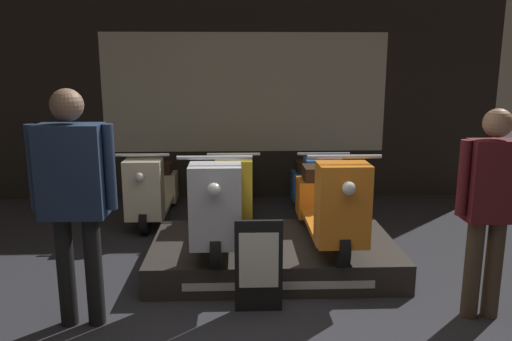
% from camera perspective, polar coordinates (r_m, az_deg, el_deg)
% --- Properties ---
extents(ground_plane, '(30.00, 30.00, 0.00)m').
position_cam_1_polar(ground_plane, '(3.84, -0.17, -18.74)').
color(ground_plane, '#2D2D33').
extents(shop_wall_back, '(7.42, 0.09, 3.20)m').
position_cam_1_polar(shop_wall_back, '(7.31, -1.30, 9.24)').
color(shop_wall_back, '#28231E').
rests_on(shop_wall_back, ground_plane).
extents(display_platform, '(2.34, 1.36, 0.28)m').
position_cam_1_polar(display_platform, '(4.95, 1.99, -9.55)').
color(display_platform, '#2D2823').
rests_on(display_platform, ground_plane).
extents(scooter_display_left, '(0.61, 1.71, 0.96)m').
position_cam_1_polar(scooter_display_left, '(4.73, -4.32, -3.90)').
color(scooter_display_left, black).
rests_on(scooter_display_left, display_platform).
extents(scooter_display_right, '(0.61, 1.71, 0.96)m').
position_cam_1_polar(scooter_display_right, '(4.81, 8.37, -3.74)').
color(scooter_display_right, black).
rests_on(scooter_display_right, display_platform).
extents(scooter_backrow_0, '(0.61, 1.71, 0.96)m').
position_cam_1_polar(scooter_backrow_0, '(6.52, -11.71, -2.20)').
color(scooter_backrow_0, black).
rests_on(scooter_backrow_0, ground_plane).
extents(scooter_backrow_1, '(0.61, 1.71, 0.96)m').
position_cam_1_polar(scooter_backrow_1, '(6.43, -2.51, -2.15)').
color(scooter_backrow_1, black).
rests_on(scooter_backrow_1, ground_plane).
extents(scooter_backrow_2, '(0.61, 1.71, 0.96)m').
position_cam_1_polar(scooter_backrow_2, '(6.50, 6.71, -2.05)').
color(scooter_backrow_2, black).
rests_on(scooter_backrow_2, ground_plane).
extents(person_left_browsing, '(0.63, 0.26, 1.80)m').
position_cam_1_polar(person_left_browsing, '(3.87, -20.15, -1.84)').
color(person_left_browsing, black).
rests_on(person_left_browsing, ground_plane).
extents(person_right_browsing, '(0.52, 0.21, 1.65)m').
position_cam_1_polar(person_right_browsing, '(4.18, 25.17, -3.23)').
color(person_right_browsing, '#473828').
rests_on(person_right_browsing, ground_plane).
extents(price_sign_board, '(0.38, 0.04, 0.77)m').
position_cam_1_polar(price_sign_board, '(4.05, 0.31, -10.83)').
color(price_sign_board, black).
rests_on(price_sign_board, ground_plane).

